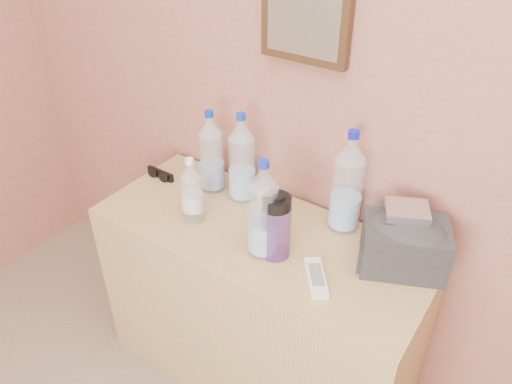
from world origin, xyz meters
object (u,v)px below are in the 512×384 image
dresser (259,307)px  sunglasses (160,174)px  pet_large_c (347,187)px  pet_large_b (242,162)px  pet_small (192,194)px  pet_large_a (211,156)px  toiletry_bag (405,244)px  ac_remote (316,278)px  nalgene_bottle (276,226)px  pet_large_d (263,214)px  foil_packet (407,211)px

dresser → sunglasses: bearing=172.8°
dresser → pet_large_c: 0.61m
pet_large_b → pet_small: pet_large_b is taller
pet_large_a → sunglasses: pet_large_a is taller
pet_large_b → pet_large_c: size_ratio=0.93×
toiletry_bag → pet_large_b: bearing=153.9°
ac_remote → pet_large_c: bearing=152.9°
pet_large_c → pet_small: bearing=-150.2°
nalgene_bottle → sunglasses: nalgene_bottle is taller
pet_large_d → pet_small: pet_large_d is taller
pet_large_a → pet_large_c: (0.52, 0.06, 0.02)m
nalgene_bottle → ac_remote: 0.20m
pet_large_b → foil_packet: size_ratio=2.69×
nalgene_bottle → pet_small: bearing=-178.7°
ac_remote → toiletry_bag: size_ratio=0.64×
pet_large_a → pet_large_d: (0.37, -0.20, 0.01)m
sunglasses → ac_remote: (0.80, -0.16, -0.01)m
pet_large_c → pet_large_d: pet_large_c is taller
sunglasses → toiletry_bag: bearing=3.9°
foil_packet → nalgene_bottle: bearing=-148.7°
pet_small → toiletry_bag: size_ratio=0.98×
pet_large_b → pet_small: (-0.06, -0.21, -0.04)m
foil_packet → sunglasses: bearing=-175.5°
pet_large_a → toiletry_bag: pet_large_a is taller
pet_large_d → foil_packet: pet_large_d is taller
pet_large_a → ac_remote: (0.58, -0.22, -0.13)m
pet_large_a → ac_remote: size_ratio=2.00×
pet_large_b → pet_large_a: bearing=-174.5°
pet_large_d → foil_packet: size_ratio=2.68×
toiletry_bag → foil_packet: bearing=102.5°
pet_large_d → toiletry_bag: bearing=25.7°
pet_small → pet_large_b: bearing=73.7°
dresser → pet_large_b: bearing=141.2°
dresser → pet_large_b: 0.57m
dresser → foil_packet: foil_packet is taller
dresser → pet_large_b: pet_large_b is taller
ac_remote → pet_small: bearing=-130.5°
pet_large_a → nalgene_bottle: size_ratio=1.40×
pet_large_a → ac_remote: pet_large_a is taller
pet_large_b → pet_large_d: 0.32m
pet_large_c → foil_packet: pet_large_c is taller
pet_large_d → foil_packet: (0.38, 0.22, 0.03)m
dresser → foil_packet: size_ratio=9.19×
dresser → toiletry_bag: toiletry_bag is taller
ac_remote → pet_large_d: bearing=-133.2°
pet_large_a → sunglasses: (-0.22, -0.06, -0.13)m
dresser → sunglasses: size_ratio=9.21×
nalgene_bottle → sunglasses: (-0.63, 0.13, -0.10)m
ac_remote → foil_packet: 0.34m
sunglasses → ac_remote: 0.81m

